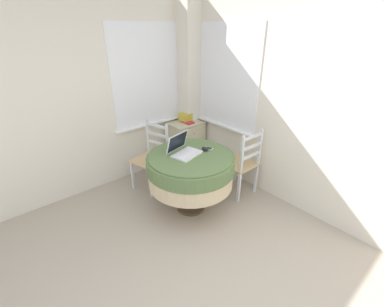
% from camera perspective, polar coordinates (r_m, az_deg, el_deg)
% --- Properties ---
extents(corner_room_shell, '(4.26, 4.57, 2.55)m').
position_cam_1_polar(corner_room_shell, '(3.15, -0.86, 10.67)').
color(corner_room_shell, silver).
rests_on(corner_room_shell, ground_plane).
extents(round_dining_table, '(1.06, 1.06, 0.77)m').
position_cam_1_polar(round_dining_table, '(3.11, -0.32, -3.22)').
color(round_dining_table, '#4C3D2D').
rests_on(round_dining_table, ground_plane).
extents(laptop, '(0.41, 0.37, 0.24)m').
position_cam_1_polar(laptop, '(3.04, -1.89, 0.84)').
color(laptop, silver).
rests_on(laptop, round_dining_table).
extents(computer_mouse, '(0.06, 0.10, 0.05)m').
position_cam_1_polar(computer_mouse, '(3.13, 2.90, 1.02)').
color(computer_mouse, black).
rests_on(computer_mouse, round_dining_table).
extents(cell_phone, '(0.08, 0.12, 0.01)m').
position_cam_1_polar(cell_phone, '(3.19, 3.73, 1.13)').
color(cell_phone, '#B2B7BC').
rests_on(cell_phone, round_dining_table).
extents(dining_chair_near_back_window, '(0.52, 0.51, 0.96)m').
position_cam_1_polar(dining_chair_near_back_window, '(3.70, -8.89, -0.92)').
color(dining_chair_near_back_window, tan).
rests_on(dining_chair_near_back_window, ground_plane).
extents(dining_chair_near_right_window, '(0.42, 0.43, 0.96)m').
position_cam_1_polar(dining_chair_near_right_window, '(3.56, 10.89, -2.25)').
color(dining_chair_near_right_window, tan).
rests_on(dining_chair_near_right_window, ground_plane).
extents(corner_cabinet, '(0.55, 0.44, 0.73)m').
position_cam_1_polar(corner_cabinet, '(4.36, -1.35, 2.44)').
color(corner_cabinet, beige).
rests_on(corner_cabinet, ground_plane).
extents(storage_box, '(0.17, 0.17, 0.14)m').
position_cam_1_polar(storage_box, '(4.24, -1.45, 8.04)').
color(storage_box, gold).
rests_on(storage_box, corner_cabinet).
extents(book_on_cabinet, '(0.13, 0.20, 0.02)m').
position_cam_1_polar(book_on_cabinet, '(4.18, -0.94, 6.99)').
color(book_on_cabinet, '#BC3338').
rests_on(book_on_cabinet, corner_cabinet).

